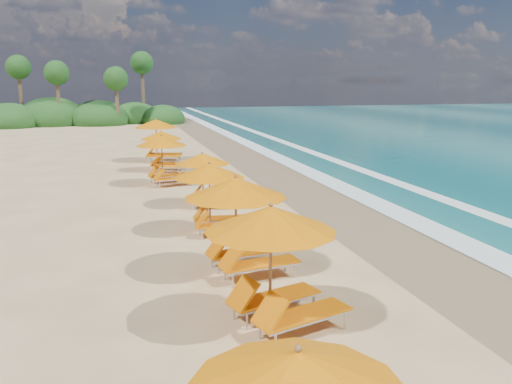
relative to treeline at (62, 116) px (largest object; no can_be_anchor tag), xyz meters
The scene contains 11 objects.
ground 46.60m from the treeline, 77.68° to the right, with size 160.00×160.00×0.00m, color #D4B87C.
wet_sand 47.61m from the treeline, 72.97° to the right, with size 4.00×160.00×0.01m, color #836B4E.
surf_foam 48.47m from the treeline, 69.92° to the right, with size 4.00×160.00×0.01m.
station_2 53.33m from the treeline, 80.84° to the right, with size 3.23×3.15×2.56m.
station_3 50.33m from the treeline, 80.25° to the right, with size 3.00×2.85×2.56m.
station_4 46.59m from the treeline, 79.45° to the right, with size 2.62×2.45×2.30m.
station_5 43.07m from the treeline, 78.08° to the right, with size 2.62×2.53×2.13m.
station_6 38.17m from the treeline, 78.24° to the right, with size 2.86×2.74×2.37m.
station_7 34.49m from the treeline, 76.45° to the right, with size 2.87×2.83×2.22m.
station_8 31.02m from the treeline, 74.80° to the right, with size 3.21×3.09×2.61m.
treeline is the anchor object (origin of this frame).
Camera 1 is at (-4.36, -16.34, 4.77)m, focal length 37.01 mm.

